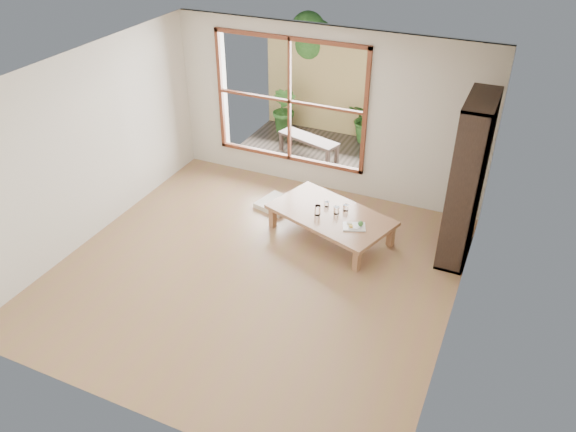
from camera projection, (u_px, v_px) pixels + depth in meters
name	position (u px, v px, depth m)	size (l,w,h in m)	color
ground	(256.00, 270.00, 7.41)	(5.00, 5.00, 0.00)	#956B4A
low_table	(331.00, 216.00, 7.92)	(1.92, 1.46, 0.37)	#9D6C4C
floor_cushion	(277.00, 204.00, 8.75)	(0.52, 0.52, 0.08)	silver
bookshelf	(467.00, 181.00, 7.16)	(0.36, 1.00, 2.23)	#30211A
glass_tall	(318.00, 210.00, 7.82)	(0.08, 0.08, 0.15)	silver
glass_mid	(336.00, 210.00, 7.86)	(0.08, 0.08, 0.11)	silver
glass_short	(346.00, 208.00, 7.93)	(0.07, 0.07, 0.09)	silver
glass_small	(327.00, 204.00, 8.03)	(0.06, 0.06, 0.08)	silver
food_tray	(355.00, 226.00, 7.58)	(0.36, 0.31, 0.09)	white
deck	(315.00, 153.00, 10.35)	(2.80, 2.00, 0.05)	#3B312A
garden_bench	(309.00, 141.00, 10.02)	(1.21, 0.67, 0.37)	#30211A
bamboo_fence	(336.00, 89.00, 10.64)	(2.80, 0.06, 1.80)	tan
shrub_right	(372.00, 118.00, 10.46)	(0.85, 0.74, 0.95)	#336324
shrub_left	(285.00, 110.00, 10.80)	(0.52, 0.42, 0.95)	#336324
garden_tree	(309.00, 42.00, 10.71)	(1.04, 0.85, 2.22)	#4C3D2D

